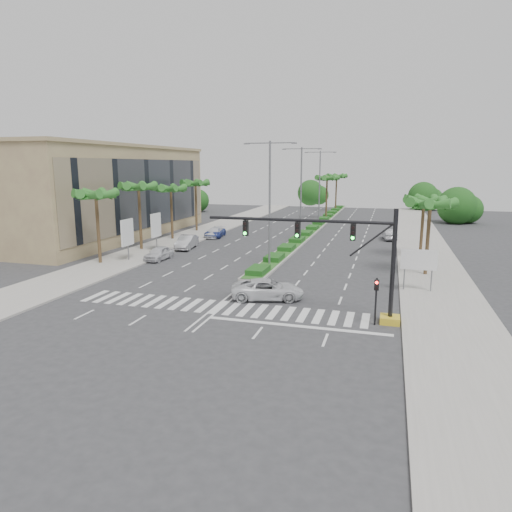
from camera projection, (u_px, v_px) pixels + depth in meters
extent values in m
plane|color=#333335|center=(219.00, 307.00, 31.84)|extent=(160.00, 160.00, 0.00)
cube|color=gray|center=(428.00, 262.00, 46.46)|extent=(6.00, 120.00, 0.15)
cube|color=gray|center=(160.00, 247.00, 54.84)|extent=(6.00, 120.00, 0.15)
cube|color=gray|center=(318.00, 226.00, 74.17)|extent=(2.20, 75.00, 0.20)
cube|color=#265B1F|center=(318.00, 225.00, 74.15)|extent=(1.80, 75.00, 0.04)
cube|color=tan|center=(108.00, 193.00, 62.30)|extent=(12.00, 36.00, 12.00)
cube|color=gold|center=(390.00, 320.00, 28.63)|extent=(1.20, 1.20, 0.45)
cylinder|color=black|center=(393.00, 266.00, 27.95)|extent=(0.28, 0.28, 7.00)
cylinder|color=black|center=(298.00, 220.00, 29.09)|extent=(12.00, 0.20, 0.20)
cylinder|color=black|center=(371.00, 241.00, 28.04)|extent=(2.53, 0.12, 2.15)
cube|color=black|center=(353.00, 233.00, 28.26)|extent=(0.32, 0.24, 1.00)
cylinder|color=#19E533|center=(353.00, 238.00, 28.19)|extent=(0.20, 0.06, 0.20)
cube|color=black|center=(297.00, 230.00, 29.22)|extent=(0.32, 0.24, 1.00)
cylinder|color=#19E533|center=(297.00, 236.00, 29.15)|extent=(0.20, 0.06, 0.20)
cube|color=black|center=(245.00, 228.00, 30.18)|extent=(0.32, 0.24, 1.00)
cylinder|color=#19E533|center=(245.00, 233.00, 30.12)|extent=(0.20, 0.06, 0.20)
cylinder|color=black|center=(376.00, 302.00, 28.06)|extent=(0.12, 0.12, 3.00)
cube|color=black|center=(377.00, 285.00, 27.71)|extent=(0.28, 0.22, 0.65)
cylinder|color=red|center=(377.00, 283.00, 27.55)|extent=(0.18, 0.05, 0.18)
cylinder|color=slate|center=(404.00, 274.00, 35.65)|extent=(0.10, 0.10, 2.80)
cylinder|color=slate|center=(432.00, 276.00, 35.10)|extent=(0.10, 0.10, 2.80)
cube|color=#0C6638|center=(419.00, 260.00, 35.14)|extent=(2.60, 0.08, 1.50)
cube|color=white|center=(419.00, 260.00, 35.09)|extent=(2.70, 0.02, 1.60)
cylinder|color=slate|center=(128.00, 248.00, 46.86)|extent=(0.12, 0.12, 2.80)
cube|color=white|center=(127.00, 232.00, 46.54)|extent=(0.18, 2.10, 2.70)
cube|color=#D8594C|center=(127.00, 232.00, 46.54)|extent=(0.12, 2.00, 2.60)
cylinder|color=slate|center=(157.00, 239.00, 52.50)|extent=(0.12, 0.12, 2.80)
cube|color=white|center=(156.00, 225.00, 52.19)|extent=(0.18, 2.10, 2.70)
cube|color=#D8594C|center=(156.00, 225.00, 52.19)|extent=(0.12, 2.00, 2.60)
cylinder|color=brown|center=(98.00, 229.00, 45.11)|extent=(0.32, 0.32, 7.00)
sphere|color=brown|center=(96.00, 195.00, 44.45)|extent=(0.70, 0.70, 0.70)
cone|color=#216A24|center=(106.00, 196.00, 44.17)|extent=(0.90, 3.62, 1.50)
cone|color=#216A24|center=(107.00, 196.00, 45.09)|extent=(3.39, 2.96, 1.50)
cone|color=#216A24|center=(100.00, 195.00, 45.55)|extent=(3.73, 1.68, 1.50)
cone|color=#216A24|center=(90.00, 195.00, 45.19)|extent=(2.38, 3.65, 1.50)
cone|color=#216A24|center=(84.00, 196.00, 44.29)|extent=(2.38, 3.65, 1.50)
cone|color=#216A24|center=(87.00, 197.00, 43.53)|extent=(3.73, 1.68, 1.50)
cone|color=#216A24|center=(97.00, 197.00, 43.47)|extent=(3.39, 2.96, 1.50)
cylinder|color=brown|center=(140.00, 219.00, 52.60)|extent=(0.32, 0.32, 7.40)
sphere|color=brown|center=(139.00, 187.00, 51.90)|extent=(0.70, 0.70, 0.70)
cone|color=#216A24|center=(147.00, 188.00, 51.62)|extent=(0.90, 3.62, 1.50)
cone|color=#216A24|center=(148.00, 188.00, 52.54)|extent=(3.39, 2.96, 1.50)
cone|color=#216A24|center=(142.00, 187.00, 53.00)|extent=(3.73, 1.68, 1.50)
cone|color=#216A24|center=(133.00, 188.00, 52.64)|extent=(2.38, 3.65, 1.50)
cone|color=#216A24|center=(129.00, 188.00, 51.74)|extent=(2.38, 3.65, 1.50)
cone|color=#216A24|center=(132.00, 188.00, 50.98)|extent=(3.73, 1.68, 1.50)
cone|color=#216A24|center=(140.00, 188.00, 50.92)|extent=(3.39, 2.96, 1.50)
cylinder|color=brown|center=(172.00, 214.00, 60.19)|extent=(0.32, 0.32, 6.80)
sphere|color=brown|center=(171.00, 189.00, 59.55)|extent=(0.70, 0.70, 0.70)
cone|color=#216A24|center=(178.00, 190.00, 59.26)|extent=(0.90, 3.62, 1.50)
cone|color=#216A24|center=(179.00, 189.00, 60.19)|extent=(3.39, 2.96, 1.50)
cone|color=#216A24|center=(173.00, 189.00, 60.64)|extent=(3.73, 1.68, 1.50)
cone|color=#216A24|center=(166.00, 189.00, 60.29)|extent=(2.38, 3.65, 1.50)
cone|color=#216A24|center=(162.00, 190.00, 59.39)|extent=(2.38, 3.65, 1.50)
cone|color=#216A24|center=(165.00, 190.00, 58.62)|extent=(3.73, 1.68, 1.50)
cone|color=#216A24|center=(173.00, 190.00, 58.57)|extent=(3.39, 2.96, 1.50)
cylinder|color=brown|center=(196.00, 207.00, 67.68)|extent=(0.32, 0.32, 7.20)
sphere|color=brown|center=(196.00, 184.00, 67.00)|extent=(0.70, 0.70, 0.70)
cone|color=#216A24|center=(202.00, 184.00, 66.71)|extent=(0.90, 3.62, 1.50)
cone|color=#216A24|center=(202.00, 184.00, 67.64)|extent=(3.39, 2.96, 1.50)
cone|color=#216A24|center=(197.00, 184.00, 68.09)|extent=(3.73, 1.68, 1.50)
cone|color=#216A24|center=(191.00, 184.00, 67.74)|extent=(2.38, 3.65, 1.50)
cone|color=#216A24|center=(188.00, 184.00, 66.84)|extent=(2.38, 3.65, 1.50)
cone|color=#216A24|center=(191.00, 184.00, 66.07)|extent=(3.73, 1.68, 1.50)
cone|color=#216A24|center=(198.00, 184.00, 66.02)|extent=(3.39, 2.96, 1.50)
cylinder|color=brown|center=(428.00, 240.00, 40.39)|extent=(0.32, 0.32, 6.50)
sphere|color=brown|center=(430.00, 204.00, 39.77)|extent=(0.70, 0.70, 0.70)
cone|color=#216A24|center=(444.00, 206.00, 39.49)|extent=(0.90, 3.62, 1.50)
cone|color=#216A24|center=(438.00, 205.00, 40.41)|extent=(3.39, 2.96, 1.50)
cone|color=#216A24|center=(426.00, 204.00, 40.87)|extent=(3.73, 1.68, 1.50)
cone|color=#216A24|center=(418.00, 205.00, 40.51)|extent=(2.38, 3.65, 1.50)
cone|color=#216A24|center=(419.00, 206.00, 39.61)|extent=(2.38, 3.65, 1.50)
cone|color=#216A24|center=(428.00, 206.00, 38.85)|extent=(3.73, 1.68, 1.50)
cone|color=#216A24|center=(440.00, 206.00, 38.79)|extent=(3.39, 2.96, 1.50)
cylinder|color=brown|center=(422.00, 230.00, 47.94)|extent=(0.32, 0.32, 6.20)
sphere|color=brown|center=(424.00, 201.00, 47.36)|extent=(0.70, 0.70, 0.70)
cone|color=#216A24|center=(435.00, 202.00, 47.07)|extent=(0.90, 3.62, 1.50)
cone|color=#216A24|center=(430.00, 201.00, 48.00)|extent=(3.39, 2.96, 1.50)
cone|color=#216A24|center=(421.00, 201.00, 48.45)|extent=(3.73, 1.68, 1.50)
cone|color=#216A24|center=(414.00, 201.00, 48.10)|extent=(2.38, 3.65, 1.50)
cone|color=#216A24|center=(414.00, 202.00, 47.20)|extent=(2.38, 3.65, 1.50)
cone|color=#216A24|center=(422.00, 203.00, 46.43)|extent=(3.73, 1.68, 1.50)
cone|color=#216A24|center=(432.00, 203.00, 46.38)|extent=(3.39, 2.96, 1.50)
cylinder|color=brown|center=(326.00, 199.00, 82.87)|extent=(0.32, 0.32, 7.50)
sphere|color=brown|center=(327.00, 178.00, 82.15)|extent=(0.70, 0.70, 0.70)
cone|color=#216A24|center=(333.00, 179.00, 81.87)|extent=(0.90, 3.62, 1.50)
cone|color=#216A24|center=(332.00, 179.00, 82.79)|extent=(3.39, 2.96, 1.50)
cone|color=#216A24|center=(327.00, 179.00, 83.25)|extent=(3.73, 1.68, 1.50)
cone|color=#216A24|center=(322.00, 179.00, 82.90)|extent=(2.38, 3.65, 1.50)
cone|color=#216A24|center=(321.00, 179.00, 82.00)|extent=(2.38, 3.65, 1.50)
cone|color=#216A24|center=(325.00, 179.00, 81.23)|extent=(3.73, 1.68, 1.50)
cone|color=#216A24|center=(330.00, 179.00, 81.18)|extent=(3.39, 2.96, 1.50)
cylinder|color=brown|center=(336.00, 194.00, 96.99)|extent=(0.32, 0.32, 7.50)
sphere|color=brown|center=(337.00, 176.00, 96.27)|extent=(0.70, 0.70, 0.70)
cone|color=#216A24|center=(342.00, 177.00, 95.99)|extent=(0.90, 3.62, 1.50)
cone|color=#216A24|center=(340.00, 177.00, 96.91)|extent=(3.39, 2.96, 1.50)
cone|color=#216A24|center=(336.00, 177.00, 97.37)|extent=(3.73, 1.68, 1.50)
cone|color=#216A24|center=(332.00, 177.00, 97.01)|extent=(2.38, 3.65, 1.50)
cone|color=#216A24|center=(332.00, 177.00, 96.12)|extent=(2.38, 3.65, 1.50)
cone|color=#216A24|center=(335.00, 177.00, 95.35)|extent=(3.73, 1.68, 1.50)
cone|color=#216A24|center=(339.00, 177.00, 95.29)|extent=(3.39, 2.96, 1.50)
cylinder|color=slate|center=(270.00, 205.00, 43.84)|extent=(0.20, 0.20, 12.00)
cylinder|color=slate|center=(258.00, 143.00, 43.04)|extent=(2.40, 0.10, 0.10)
cylinder|color=slate|center=(282.00, 143.00, 42.38)|extent=(2.40, 0.10, 0.10)
cube|color=slate|center=(247.00, 144.00, 43.35)|extent=(0.50, 0.25, 0.12)
cube|color=slate|center=(294.00, 143.00, 42.08)|extent=(0.50, 0.25, 0.12)
cylinder|color=slate|center=(301.00, 195.00, 58.90)|extent=(0.20, 0.20, 12.00)
cylinder|color=slate|center=(293.00, 149.00, 58.10)|extent=(2.40, 0.10, 0.10)
cylinder|color=slate|center=(311.00, 149.00, 57.43)|extent=(2.40, 0.10, 0.10)
cube|color=slate|center=(284.00, 149.00, 58.41)|extent=(0.50, 0.25, 0.12)
cube|color=slate|center=(320.00, 149.00, 57.14)|extent=(0.50, 0.25, 0.12)
cylinder|color=slate|center=(319.00, 189.00, 73.96)|extent=(0.20, 0.20, 12.00)
cylinder|color=slate|center=(313.00, 152.00, 73.15)|extent=(2.40, 0.10, 0.10)
cylinder|color=slate|center=(328.00, 152.00, 72.49)|extent=(2.40, 0.10, 0.10)
cube|color=slate|center=(306.00, 153.00, 73.47)|extent=(0.50, 0.25, 0.12)
cube|color=slate|center=(335.00, 152.00, 72.20)|extent=(0.50, 0.25, 0.12)
imported|color=silver|center=(159.00, 253.00, 47.63)|extent=(1.85, 4.24, 1.42)
imported|color=#B6B4BA|center=(187.00, 242.00, 54.05)|extent=(2.30, 4.97, 1.58)
imported|color=#304395|center=(215.00, 232.00, 62.74)|extent=(2.75, 4.93, 1.30)
imported|color=white|center=(215.00, 233.00, 62.61)|extent=(1.96, 4.60, 1.32)
imported|color=silver|center=(267.00, 289.00, 33.69)|extent=(5.82, 3.83, 1.49)
imported|color=#AFAFB4|center=(390.00, 234.00, 60.60)|extent=(2.06, 4.51, 1.44)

